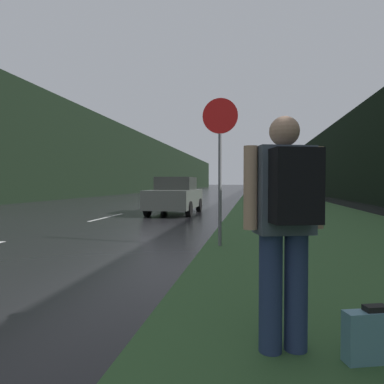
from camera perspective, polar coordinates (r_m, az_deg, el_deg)
name	(u,v)px	position (r m, az deg, el deg)	size (l,w,h in m)	color
grass_verge	(271,195)	(38.53, 13.00, -0.48)	(6.00, 240.00, 0.02)	#33562D
lane_stripe_c	(107,217)	(13.45, -13.98, -4.09)	(0.12, 3.00, 0.01)	silver
lane_stripe_d	(157,205)	(20.02, -5.82, -2.24)	(0.12, 3.00, 0.01)	silver
lane_stripe_e	(182,200)	(26.82, -1.74, -1.30)	(0.12, 3.00, 0.01)	silver
treeline_far_side	(143,164)	(51.08, -8.22, 4.58)	(2.00, 140.00, 8.17)	black
treeline_near_side	(312,169)	(49.15, 19.42, 3.70)	(2.00, 140.00, 6.56)	black
stop_sign	(220,155)	(7.00, 4.70, 6.20)	(0.72, 0.07, 3.02)	slate
hitchhiker_with_backpack	(286,219)	(2.65, 15.36, -4.31)	(0.60, 0.51, 1.80)	navy
suitcase	(375,337)	(2.95, 28.22, -20.53)	(0.47, 0.25, 0.43)	#6093A8
car_passing_near	(175,196)	(14.52, -2.78, -0.63)	(1.85, 4.06, 1.56)	#4C514C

